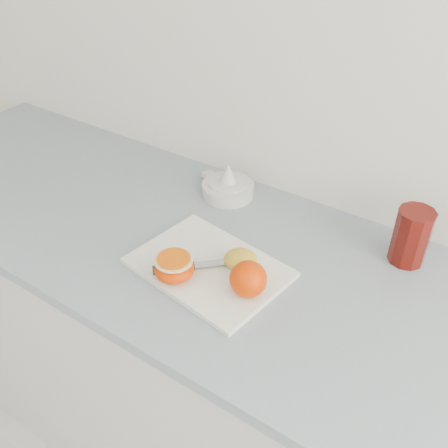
% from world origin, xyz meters
% --- Properties ---
extents(counter, '(2.42, 0.64, 0.89)m').
position_xyz_m(counter, '(0.21, 1.70, 0.45)').
color(counter, silver).
rests_on(counter, ground).
extents(cutting_board, '(0.35, 0.27, 0.01)m').
position_xyz_m(cutting_board, '(0.09, 1.63, 0.90)').
color(cutting_board, white).
rests_on(cutting_board, counter).
extents(whole_orange, '(0.08, 0.08, 0.08)m').
position_xyz_m(whole_orange, '(0.20, 1.60, 0.94)').
color(whole_orange, '#F94400').
rests_on(whole_orange, cutting_board).
extents(half_orange, '(0.08, 0.08, 0.05)m').
position_xyz_m(half_orange, '(0.05, 1.56, 0.93)').
color(half_orange, '#F94400').
rests_on(half_orange, cutting_board).
extents(squeezed_shell, '(0.07, 0.07, 0.03)m').
position_xyz_m(squeezed_shell, '(0.14, 1.67, 0.92)').
color(squeezed_shell, gold).
rests_on(squeezed_shell, cutting_board).
extents(paring_knife, '(0.16, 0.16, 0.01)m').
position_xyz_m(paring_knife, '(0.05, 1.59, 0.91)').
color(paring_knife, '#4B3619').
rests_on(paring_knife, cutting_board).
extents(citrus_juicer, '(0.17, 0.14, 0.09)m').
position_xyz_m(citrus_juicer, '(-0.05, 1.90, 0.92)').
color(citrus_juicer, white).
rests_on(citrus_juicer, counter).
extents(red_tumbler, '(0.08, 0.08, 0.13)m').
position_xyz_m(red_tumbler, '(0.43, 1.90, 0.95)').
color(red_tumbler, '#5C0F09').
rests_on(red_tumbler, counter).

